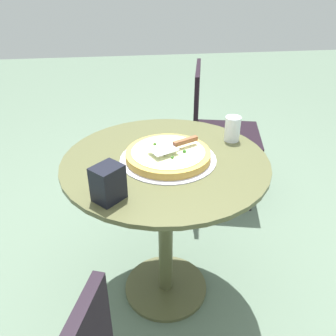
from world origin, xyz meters
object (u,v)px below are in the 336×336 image
patio_table (165,198)px  pizza_server (175,145)px  drinking_cup (232,129)px  patio_chair_near (215,125)px  pizza_on_tray (168,155)px  napkin_dispenser (108,183)px

patio_table → pizza_server: (-0.04, -0.00, 0.25)m
drinking_cup → patio_chair_near: 0.73m
patio_chair_near → patio_table: bearing=63.0°
pizza_on_tray → napkin_dispenser: size_ratio=3.11×
pizza_on_tray → patio_chair_near: patio_chair_near is taller
patio_table → patio_chair_near: (-0.41, -0.80, -0.04)m
pizza_server → napkin_dispenser: 0.35m
pizza_server → napkin_dispenser: size_ratio=1.71×
pizza_on_tray → drinking_cup: bearing=-156.1°
pizza_server → patio_chair_near: patio_chair_near is taller
pizza_server → patio_chair_near: bearing=-114.9°
pizza_on_tray → patio_chair_near: size_ratio=0.43×
napkin_dispenser → pizza_server: bearing=0.7°
pizza_on_tray → patio_chair_near: bearing=-116.5°
napkin_dispenser → patio_table: bearing=5.0°
patio_table → patio_chair_near: size_ratio=0.94×
drinking_cup → patio_chair_near: patio_chair_near is taller
pizza_on_tray → drinking_cup: size_ratio=3.54×
pizza_server → patio_table: bearing=6.1°
pizza_on_tray → patio_table: bearing=21.3°
pizza_server → drinking_cup: 0.30m
napkin_dispenser → pizza_on_tray: bearing=4.0°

